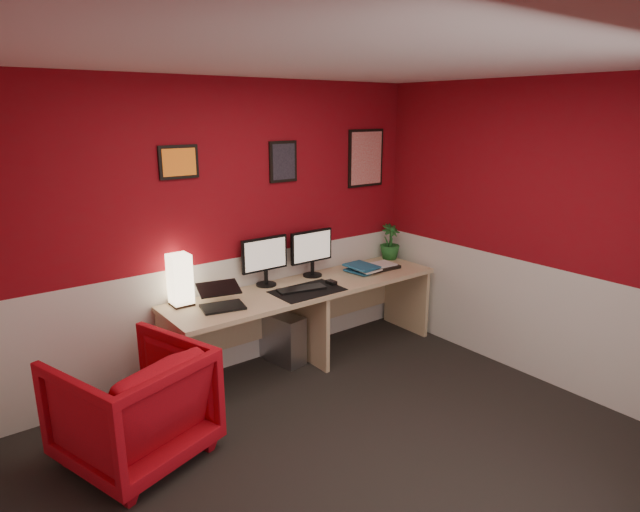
{
  "coord_description": "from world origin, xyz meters",
  "views": [
    {
      "loc": [
        -2.03,
        -2.24,
        2.23
      ],
      "look_at": [
        0.6,
        1.21,
        1.05
      ],
      "focal_mm": 29.92,
      "sensor_mm": 36.0,
      "label": 1
    }
  ],
  "objects_px": {
    "shoji_lamp": "(180,281)",
    "monitor_left": "(265,254)",
    "armchair": "(133,405)",
    "desk": "(308,324)",
    "zen_tray": "(379,267)",
    "monitor_right": "(312,246)",
    "potted_plant": "(390,242)",
    "pc_tower": "(282,338)",
    "laptop": "(222,295)"
  },
  "relations": [
    {
      "from": "zen_tray",
      "to": "pc_tower",
      "type": "xyz_separation_m",
      "value": [
        -1.07,
        0.14,
        -0.52
      ]
    },
    {
      "from": "monitor_left",
      "to": "zen_tray",
      "type": "distance_m",
      "value": 1.23
    },
    {
      "from": "desk",
      "to": "pc_tower",
      "type": "bearing_deg",
      "value": 140.54
    },
    {
      "from": "zen_tray",
      "to": "laptop",
      "type": "bearing_deg",
      "value": -178.19
    },
    {
      "from": "potted_plant",
      "to": "pc_tower",
      "type": "height_order",
      "value": "potted_plant"
    },
    {
      "from": "zen_tray",
      "to": "pc_tower",
      "type": "bearing_deg",
      "value": 172.43
    },
    {
      "from": "desk",
      "to": "armchair",
      "type": "relative_size",
      "value": 3.07
    },
    {
      "from": "desk",
      "to": "zen_tray",
      "type": "bearing_deg",
      "value": 0.77
    },
    {
      "from": "monitor_left",
      "to": "armchair",
      "type": "distance_m",
      "value": 1.73
    },
    {
      "from": "pc_tower",
      "to": "laptop",
      "type": "bearing_deg",
      "value": -173.15
    },
    {
      "from": "desk",
      "to": "pc_tower",
      "type": "distance_m",
      "value": 0.28
    },
    {
      "from": "monitor_left",
      "to": "zen_tray",
      "type": "xyz_separation_m",
      "value": [
        1.17,
        -0.22,
        -0.28
      ]
    },
    {
      "from": "armchair",
      "to": "monitor_left",
      "type": "bearing_deg",
      "value": -172.55
    },
    {
      "from": "shoji_lamp",
      "to": "pc_tower",
      "type": "distance_m",
      "value": 1.15
    },
    {
      "from": "desk",
      "to": "zen_tray",
      "type": "distance_m",
      "value": 0.96
    },
    {
      "from": "armchair",
      "to": "laptop",
      "type": "bearing_deg",
      "value": -172.83
    },
    {
      "from": "laptop",
      "to": "desk",
      "type": "bearing_deg",
      "value": 15.69
    },
    {
      "from": "monitor_left",
      "to": "potted_plant",
      "type": "height_order",
      "value": "monitor_left"
    },
    {
      "from": "shoji_lamp",
      "to": "monitor_right",
      "type": "distance_m",
      "value": 1.3
    },
    {
      "from": "desk",
      "to": "shoji_lamp",
      "type": "relative_size",
      "value": 6.5
    },
    {
      "from": "desk",
      "to": "potted_plant",
      "type": "bearing_deg",
      "value": 9.55
    },
    {
      "from": "armchair",
      "to": "desk",
      "type": "bearing_deg",
      "value": 176.69
    },
    {
      "from": "zen_tray",
      "to": "armchair",
      "type": "relative_size",
      "value": 0.41
    },
    {
      "from": "shoji_lamp",
      "to": "potted_plant",
      "type": "height_order",
      "value": "shoji_lamp"
    },
    {
      "from": "monitor_right",
      "to": "potted_plant",
      "type": "bearing_deg",
      "value": -0.41
    },
    {
      "from": "zen_tray",
      "to": "armchair",
      "type": "bearing_deg",
      "value": -169.86
    },
    {
      "from": "zen_tray",
      "to": "shoji_lamp",
      "type": "bearing_deg",
      "value": 174.05
    },
    {
      "from": "monitor_left",
      "to": "pc_tower",
      "type": "bearing_deg",
      "value": -38.52
    },
    {
      "from": "desk",
      "to": "armchair",
      "type": "height_order",
      "value": "armchair"
    },
    {
      "from": "desk",
      "to": "armchair",
      "type": "distance_m",
      "value": 1.8
    },
    {
      "from": "desk",
      "to": "monitor_right",
      "type": "relative_size",
      "value": 4.48
    },
    {
      "from": "shoji_lamp",
      "to": "laptop",
      "type": "xyz_separation_m",
      "value": [
        0.23,
        -0.26,
        -0.09
      ]
    },
    {
      "from": "desk",
      "to": "laptop",
      "type": "height_order",
      "value": "laptop"
    },
    {
      "from": "desk",
      "to": "potted_plant",
      "type": "relative_size",
      "value": 7.1
    },
    {
      "from": "zen_tray",
      "to": "armchair",
      "type": "distance_m",
      "value": 2.69
    },
    {
      "from": "monitor_right",
      "to": "zen_tray",
      "type": "height_order",
      "value": "monitor_right"
    },
    {
      "from": "desk",
      "to": "monitor_left",
      "type": "xyz_separation_m",
      "value": [
        -0.29,
        0.23,
        0.66
      ]
    },
    {
      "from": "monitor_right",
      "to": "pc_tower",
      "type": "xyz_separation_m",
      "value": [
        -0.39,
        -0.06,
        -0.8
      ]
    },
    {
      "from": "desk",
      "to": "armchair",
      "type": "xyz_separation_m",
      "value": [
        -1.74,
        -0.46,
        0.02
      ]
    },
    {
      "from": "shoji_lamp",
      "to": "laptop",
      "type": "bearing_deg",
      "value": -48.61
    },
    {
      "from": "shoji_lamp",
      "to": "armchair",
      "type": "distance_m",
      "value": 1.08
    },
    {
      "from": "zen_tray",
      "to": "potted_plant",
      "type": "xyz_separation_m",
      "value": [
        0.33,
        0.19,
        0.17
      ]
    },
    {
      "from": "potted_plant",
      "to": "armchair",
      "type": "relative_size",
      "value": 0.43
    },
    {
      "from": "armchair",
      "to": "shoji_lamp",
      "type": "bearing_deg",
      "value": -151.93
    },
    {
      "from": "zen_tray",
      "to": "armchair",
      "type": "xyz_separation_m",
      "value": [
        -2.63,
        -0.47,
        -0.36
      ]
    },
    {
      "from": "shoji_lamp",
      "to": "monitor_left",
      "type": "bearing_deg",
      "value": 1.21
    },
    {
      "from": "shoji_lamp",
      "to": "monitor_left",
      "type": "distance_m",
      "value": 0.81
    },
    {
      "from": "monitor_left",
      "to": "armchair",
      "type": "height_order",
      "value": "monitor_left"
    },
    {
      "from": "monitor_right",
      "to": "armchair",
      "type": "xyz_separation_m",
      "value": [
        -1.95,
        -0.67,
        -0.63
      ]
    },
    {
      "from": "pc_tower",
      "to": "monitor_right",
      "type": "bearing_deg",
      "value": -1.38
    }
  ]
}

